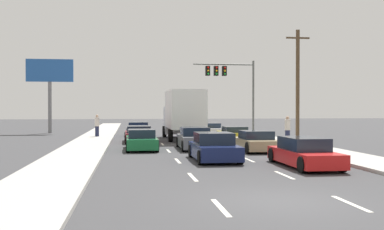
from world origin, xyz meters
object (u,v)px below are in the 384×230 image
object	(u,v)px
car_gray	(195,139)
car_white	(210,130)
pedestrian_mid_block	(288,129)
car_maroon	(138,135)
utility_pole_mid	(298,84)
car_navy	(214,148)
car_yellow	(234,135)
box_truck	(183,112)
traffic_signal_mast	(227,77)
car_blue	(138,130)
roadside_billboard	(50,79)
pedestrian_near_corner	(97,125)
car_red	(304,153)
car_tan	(256,142)
car_green	(141,140)

from	to	relation	value
car_gray	car_white	size ratio (longest dim) A/B	1.06
car_white	pedestrian_mid_block	size ratio (longest dim) A/B	2.34
car_maroon	utility_pole_mid	size ratio (longest dim) A/B	0.57
car_navy	car_yellow	world-z (taller)	car_navy
car_navy	utility_pole_mid	size ratio (longest dim) A/B	0.50
box_truck	traffic_signal_mast	world-z (taller)	traffic_signal_mast
car_blue	roadside_billboard	distance (m)	11.79
car_navy	pedestrian_near_corner	world-z (taller)	pedestrian_near_corner
car_gray	pedestrian_mid_block	size ratio (longest dim) A/B	2.47
car_gray	traffic_signal_mast	xyz separation A→B (m)	(5.67, 17.00, 4.97)
car_maroon	car_red	size ratio (longest dim) A/B	1.01
box_truck	car_gray	xyz separation A→B (m)	(-0.28, -8.19, -1.54)
car_blue	car_tan	bearing A→B (deg)	-66.37
box_truck	roadside_billboard	distance (m)	16.90
car_blue	car_tan	world-z (taller)	car_blue
car_gray	pedestrian_near_corner	size ratio (longest dim) A/B	2.45
car_maroon	car_green	xyz separation A→B (m)	(0.06, -6.02, -0.01)
car_red	roadside_billboard	distance (m)	32.53
traffic_signal_mast	pedestrian_mid_block	xyz separation A→B (m)	(1.07, -14.48, -4.54)
car_maroon	car_red	distance (m)	16.24
roadside_billboard	car_yellow	bearing A→B (deg)	-43.14
box_truck	car_red	size ratio (longest dim) A/B	1.81
pedestrian_mid_block	car_green	bearing A→B (deg)	-165.91
car_yellow	car_tan	bearing A→B (deg)	-92.73
car_gray	car_white	distance (m)	13.34
car_red	pedestrian_mid_block	distance (m)	11.80
car_blue	car_tan	xyz separation A→B (m)	(6.47, -14.79, -0.04)
box_truck	pedestrian_near_corner	bearing A→B (deg)	156.64
box_truck	car_red	world-z (taller)	box_truck
car_red	car_navy	bearing A→B (deg)	140.55
car_navy	pedestrian_near_corner	xyz separation A→B (m)	(-6.60, 17.18, 0.45)
car_tan	traffic_signal_mast	distance (m)	19.50
car_maroon	car_green	world-z (taller)	car_green
car_gray	car_maroon	bearing A→B (deg)	118.26
car_white	utility_pole_mid	size ratio (longest dim) A/B	0.50
box_truck	car_green	bearing A→B (deg)	-113.00
car_blue	car_maroon	size ratio (longest dim) A/B	0.97
box_truck	pedestrian_near_corner	world-z (taller)	box_truck
car_green	car_yellow	size ratio (longest dim) A/B	1.14
car_white	car_red	size ratio (longest dim) A/B	0.90
car_green	utility_pole_mid	distance (m)	13.51
pedestrian_near_corner	traffic_signal_mast	bearing A→B (deg)	25.64
car_maroon	utility_pole_mid	distance (m)	12.43
car_blue	car_tan	distance (m)	16.14
car_white	roadside_billboard	distance (m)	17.16
box_truck	pedestrian_mid_block	world-z (taller)	box_truck
car_yellow	pedestrian_mid_block	bearing A→B (deg)	-40.61
car_gray	utility_pole_mid	size ratio (longest dim) A/B	0.53
car_yellow	box_truck	bearing A→B (deg)	138.20
car_navy	car_tan	xyz separation A→B (m)	(3.26, 4.36, -0.06)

